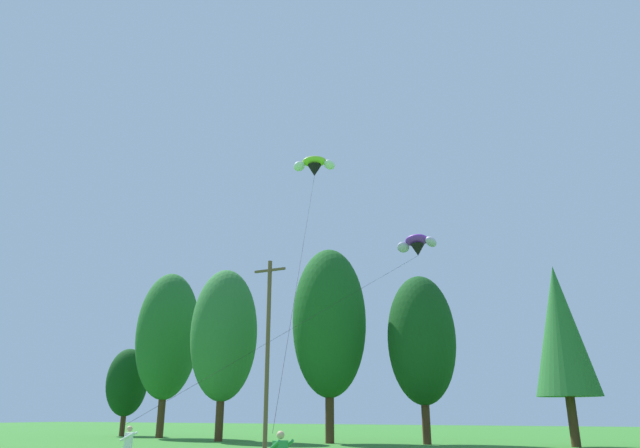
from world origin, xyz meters
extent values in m
cylinder|color=#472D19|center=(-32.17, 52.15, 1.07)|extent=(0.52, 0.52, 2.13)
ellipsoid|color=#0F3D14|center=(-32.17, 52.15, 5.17)|extent=(4.10, 4.10, 6.68)
cylinder|color=#472D19|center=(-25.58, 50.11, 1.92)|extent=(0.68, 0.68, 3.85)
ellipsoid|color=#236628|center=(-25.58, 50.11, 9.32)|extent=(5.94, 5.94, 12.04)
cylinder|color=#472D19|center=(-16.81, 47.09, 1.77)|extent=(0.65, 0.65, 3.53)
ellipsoid|color=#2D7033|center=(-16.81, 47.09, 8.56)|extent=(5.60, 5.60, 11.06)
cylinder|color=#472D19|center=(-7.47, 48.27, 1.89)|extent=(0.67, 0.67, 3.78)
ellipsoid|color=#19561E|center=(-7.47, 48.27, 9.16)|extent=(5.87, 5.87, 11.83)
cylinder|color=#472D19|center=(-0.47, 49.98, 1.56)|extent=(0.61, 0.61, 3.12)
ellipsoid|color=#144719|center=(-0.47, 49.98, 7.56)|extent=(5.16, 5.16, 9.77)
cylinder|color=#472D19|center=(9.42, 51.04, 1.62)|extent=(0.62, 0.62, 3.24)
cone|color=#2D7033|center=(9.42, 51.04, 7.84)|extent=(4.34, 4.34, 9.21)
cylinder|color=brown|center=(-6.31, 37.05, 5.67)|extent=(0.26, 0.26, 11.34)
cube|color=brown|center=(-6.31, 37.05, 10.74)|extent=(2.20, 0.14, 0.14)
cube|color=white|center=(-4.98, 24.82, 1.14)|extent=(0.40, 0.45, 0.60)
sphere|color=tan|center=(-4.98, 24.82, 1.58)|extent=(0.22, 0.22, 0.22)
cylinder|color=white|center=(-4.86, 24.61, 1.30)|extent=(0.50, 0.33, 0.35)
cylinder|color=white|center=(-5.10, 25.03, 1.30)|extent=(0.50, 0.33, 0.35)
sphere|color=tan|center=(3.58, 21.66, 1.58)|extent=(0.22, 0.22, 0.22)
cylinder|color=#2D8E47|center=(3.50, 21.43, 1.30)|extent=(0.52, 0.26, 0.35)
cylinder|color=#2D8E47|center=(3.66, 21.88, 1.30)|extent=(0.52, 0.26, 0.35)
ellipsoid|color=purple|center=(1.08, 44.81, 13.84)|extent=(1.97, 1.49, 1.02)
ellipsoid|color=silver|center=(2.17, 44.57, 13.53)|extent=(1.00, 1.15, 1.15)
ellipsoid|color=silver|center=(-0.01, 45.05, 13.53)|extent=(1.20, 1.12, 1.15)
cone|color=black|center=(1.10, 44.91, 13.16)|extent=(1.19, 1.19, 0.86)
cylinder|color=black|center=(-2.09, 34.78, 7.17)|extent=(6.40, 20.27, 11.12)
ellipsoid|color=#93D633|center=(-3.30, 37.27, 17.76)|extent=(1.81, 1.45, 0.78)
ellipsoid|color=white|center=(-2.37, 37.59, 17.48)|extent=(1.08, 1.05, 0.92)
ellipsoid|color=white|center=(-4.23, 36.95, 17.48)|extent=(0.97, 1.03, 0.92)
cone|color=black|center=(-3.33, 37.36, 17.15)|extent=(1.13, 1.13, 0.76)
cylinder|color=black|center=(-0.04, 29.57, 9.19)|extent=(6.59, 15.59, 15.16)
camera|label=1|loc=(11.92, 7.20, 2.15)|focal=31.75mm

